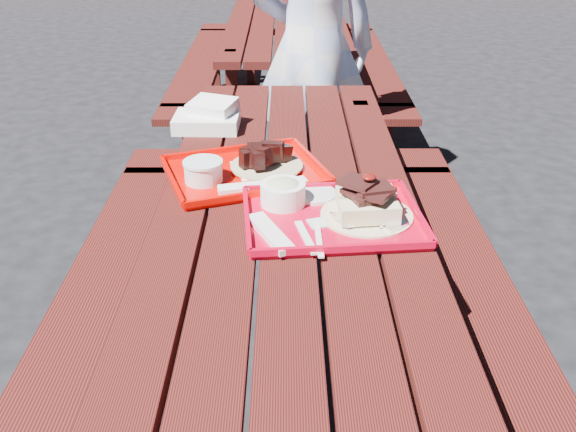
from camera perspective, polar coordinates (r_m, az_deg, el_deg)
The scene contains 7 objects.
ground at distance 2.23m, azimuth -0.01°, elevation -17.02°, with size 60.00×60.00×0.00m, color black.
picnic_table_near at distance 1.87m, azimuth -0.01°, elevation -4.84°, with size 1.41×2.40×0.75m.
picnic_table_far at distance 4.48m, azimuth -0.12°, elevation 15.08°, with size 1.41×2.40×0.75m.
near_tray at distance 1.73m, azimuth 3.85°, elevation 0.88°, with size 0.50×0.41×0.15m.
far_tray at distance 1.98m, azimuth -4.03°, elevation 4.09°, with size 0.56×0.49×0.08m.
white_cloth at distance 2.39m, azimuth -7.09°, elevation 8.70°, with size 0.24×0.21×0.10m.
person at distance 3.15m, azimuth 2.16°, elevation 14.60°, with size 0.61×0.40×1.68m, color #C2D4FF.
Camera 1 is at (-0.00, -1.57, 1.58)m, focal length 40.00 mm.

